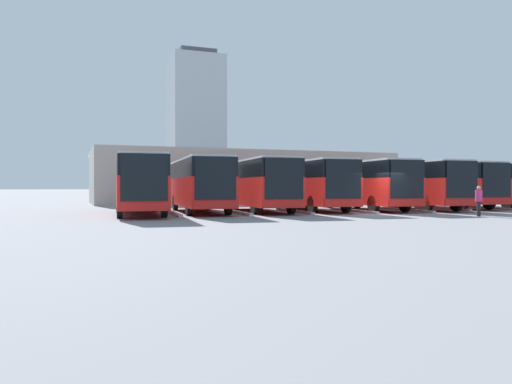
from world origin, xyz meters
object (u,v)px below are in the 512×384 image
at_px(bus_1, 446,184).
at_px(bus_3, 365,183).
at_px(bus_6, 199,183).
at_px(bus_7, 139,183).
at_px(pedestrian, 479,200).
at_px(bus_5, 258,183).
at_px(bus_4, 310,183).
at_px(bus_2, 413,183).
at_px(bus_0, 488,184).

distance_m(bus_1, bus_3, 7.88).
height_order(bus_6, bus_7, same).
relative_size(bus_3, bus_7, 1.00).
xyz_separation_m(bus_3, bus_7, (15.70, 0.25, 0.00)).
bearing_deg(bus_3, pedestrian, 106.80).
relative_size(bus_3, pedestrian, 6.37).
bearing_deg(bus_1, pedestrian, 61.96).
relative_size(bus_5, bus_7, 1.00).
bearing_deg(bus_4, bus_2, 176.68).
bearing_deg(bus_1, bus_3, 10.07).
xyz_separation_m(bus_0, bus_6, (23.55, -0.42, 0.00)).
relative_size(bus_6, pedestrian, 6.37).
relative_size(bus_0, bus_6, 1.00).
relative_size(bus_2, bus_4, 1.00).
xyz_separation_m(bus_6, pedestrian, (-13.61, 9.46, -0.98)).
distance_m(bus_4, pedestrian, 11.09).
distance_m(bus_1, bus_5, 15.70).
relative_size(bus_7, pedestrian, 6.37).
bearing_deg(bus_6, bus_5, -178.68).
xyz_separation_m(bus_6, bus_7, (3.93, 1.11, 0.00)).
bearing_deg(bus_0, bus_5, 4.24).
relative_size(bus_6, bus_7, 1.00).
distance_m(bus_1, bus_7, 23.57).
bearing_deg(bus_6, bus_7, 20.55).
bearing_deg(pedestrian, bus_5, -92.69).
distance_m(bus_6, pedestrian, 16.61).
height_order(bus_0, bus_2, same).
bearing_deg(bus_0, pedestrian, 47.06).
bearing_deg(pedestrian, bus_3, -127.05).
bearing_deg(bus_7, bus_6, -159.45).
height_order(bus_2, bus_6, same).
height_order(bus_5, bus_6, same).
height_order(bus_0, pedestrian, bus_0).
bearing_deg(bus_0, bus_1, 0.55).
height_order(bus_1, bus_2, same).
bearing_deg(bus_5, bus_2, -179.69).
xyz_separation_m(bus_3, bus_4, (3.93, -0.82, 0.00)).
bearing_deg(bus_2, bus_3, 0.43).
distance_m(bus_2, bus_4, 7.93).
distance_m(bus_2, bus_7, 19.63).
bearing_deg(bus_1, bus_7, 7.15).
xyz_separation_m(bus_3, bus_5, (7.85, -0.62, 0.00)).
xyz_separation_m(bus_2, bus_3, (3.93, -0.30, 0.00)).
bearing_deg(bus_1, bus_2, 19.42).
distance_m(bus_1, pedestrian, 11.15).
height_order(bus_3, bus_5, same).
bearing_deg(bus_3, bus_5, 0.24).
height_order(bus_2, bus_5, same).
bearing_deg(bus_2, bus_1, -160.58).
bearing_deg(bus_4, bus_1, -175.66).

